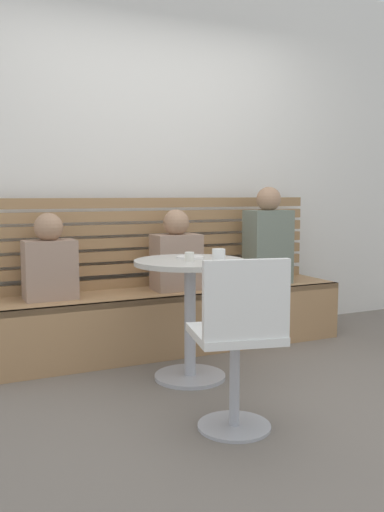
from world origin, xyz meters
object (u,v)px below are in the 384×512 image
booth_bench (168,320)px  white_chair (239,338)px  cup_ceramic_white (219,255)px  person_child_middle (50,262)px  person_adult (268,240)px  cafe_table (190,296)px  person_child_left (176,255)px  cup_espresso_small (189,257)px  plate_small (190,257)px

booth_bench → white_chair: size_ratio=3.18×
white_chair → cup_ceramic_white: white_chair is taller
person_child_middle → person_adult: bearing=-2.1°
cafe_table → white_chair: white_chair is taller
person_child_left → cup_espresso_small: person_child_left is taller
cup_ceramic_white → booth_bench: bearing=91.4°
plate_small → cafe_table: bearing=-114.8°
booth_bench → plate_small: 0.77m
person_adult → person_child_middle: person_adult is taller
person_child_left → cup_ceramic_white: (-0.05, -0.75, 0.08)m
booth_bench → person_child_left: person_child_left is taller
cafe_table → person_child_left: (0.19, 0.65, 0.18)m
booth_bench → person_adult: person_adult is taller
cafe_table → plate_small: bearing=65.2°
cafe_table → cup_espresso_small: bearing=-117.9°
booth_bench → white_chair: white_chair is taller
cup_espresso_small → plate_small: size_ratio=0.33×
booth_bench → cup_espresso_small: bearing=-102.7°
person_adult → cup_espresso_small: bearing=-145.8°
booth_bench → plate_small: (-0.09, -0.56, 0.52)m
white_chair → plate_small: 0.96m
cafe_table → person_child_middle: (-0.71, 0.68, 0.17)m
person_adult → person_child_left: size_ratio=1.28×
person_child_left → cup_ceramic_white: bearing=-93.8°
white_chair → cup_espresso_small: bearing=82.8°
person_child_middle → cup_espresso_small: (0.68, -0.74, 0.08)m
cafe_table → cup_ceramic_white: cup_ceramic_white is taller
cup_espresso_small → cup_ceramic_white: bearing=-12.3°
booth_bench → cup_ceramic_white: bearing=-88.6°
cafe_table → cup_ceramic_white: size_ratio=9.25×
booth_bench → cup_espresso_small: cup_espresso_small is taller
cafe_table → person_child_middle: 1.00m
booth_bench → cafe_table: cafe_table is taller
person_adult → cup_espresso_small: size_ratio=13.44×
booth_bench → cafe_table: size_ratio=3.65×
person_adult → person_child_middle: size_ratio=1.31×
white_chair → cup_espresso_small: white_chair is taller
white_chair → cup_ceramic_white: size_ratio=10.63×
cup_ceramic_white → person_adult: bearing=41.2°
cup_ceramic_white → plate_small: 0.21m
cup_espresso_small → plate_small: 0.16m
person_child_left → cup_ceramic_white: person_child_left is taller
booth_bench → cafe_table: (-0.13, -0.64, 0.30)m
white_chair → plate_small: size_ratio=5.00×
white_chair → cup_espresso_small: size_ratio=15.18×
person_adult → cafe_table: bearing=-147.3°
white_chair → person_child_middle: 1.62m
cafe_table → cup_espresso_small: 0.26m
person_child_middle → plate_small: bearing=-38.3°
cafe_table → white_chair: bearing=-98.9°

